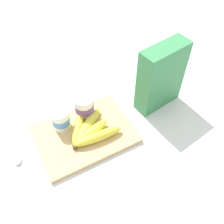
{
  "coord_description": "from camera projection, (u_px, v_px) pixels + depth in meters",
  "views": [
    {
      "loc": [
        -0.17,
        -0.52,
        0.77
      ],
      "look_at": [
        0.11,
        0.0,
        0.07
      ],
      "focal_mm": 41.0,
      "sensor_mm": 36.0,
      "label": 1
    }
  ],
  "objects": [
    {
      "name": "spoon",
      "position": [
        18.0,
        154.0,
        0.88
      ],
      "size": [
        0.05,
        0.13,
        0.01
      ],
      "color": "silver",
      "rests_on": "ground_plane"
    },
    {
      "name": "banana_bunch",
      "position": [
        89.0,
        130.0,
        0.91
      ],
      "size": [
        0.19,
        0.18,
        0.04
      ],
      "color": "yellow",
      "rests_on": "cutting_board"
    },
    {
      "name": "yogurt_cup_back",
      "position": [
        84.0,
        106.0,
        0.94
      ],
      "size": [
        0.08,
        0.08,
        0.09
      ],
      "color": "white",
      "rests_on": "cutting_board"
    },
    {
      "name": "cereal_box",
      "position": [
        161.0,
        77.0,
        0.94
      ],
      "size": [
        0.19,
        0.1,
        0.27
      ],
      "primitive_type": "cube",
      "rotation": [
        0.0,
        0.0,
        0.15
      ],
      "color": "#38844C",
      "rests_on": "ground_plane"
    },
    {
      "name": "ground_plane",
      "position": [
        85.0,
        135.0,
        0.93
      ],
      "size": [
        2.4,
        2.4,
        0.0
      ],
      "primitive_type": "plane",
      "color": "silver"
    },
    {
      "name": "cutting_board",
      "position": [
        84.0,
        134.0,
        0.93
      ],
      "size": [
        0.34,
        0.25,
        0.02
      ],
      "primitive_type": "cube",
      "color": "tan",
      "rests_on": "ground_plane"
    },
    {
      "name": "yogurt_cup_front",
      "position": [
        61.0,
        119.0,
        0.91
      ],
      "size": [
        0.07,
        0.07,
        0.08
      ],
      "color": "white",
      "rests_on": "cutting_board"
    }
  ]
}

